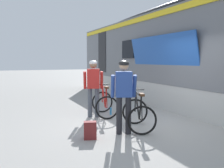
% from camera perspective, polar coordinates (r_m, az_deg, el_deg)
% --- Properties ---
extents(ground_plane, '(80.00, 80.00, 0.00)m').
position_cam_1_polar(ground_plane, '(6.88, 8.16, -9.44)').
color(ground_plane, '#A09E99').
extents(train_car, '(3.21, 18.41, 3.88)m').
position_cam_1_polar(train_car, '(9.51, 21.29, 6.33)').
color(train_car, slate).
rests_on(train_car, ground).
extents(cyclist_near_in_red, '(0.66, 0.45, 1.76)m').
position_cam_1_polar(cyclist_near_in_red, '(7.67, -4.31, 0.16)').
color(cyclist_near_in_red, '#4C515B').
rests_on(cyclist_near_in_red, ground).
extents(cyclist_far_in_blue, '(0.66, 0.46, 1.76)m').
position_cam_1_polar(cyclist_far_in_blue, '(5.88, 2.73, -1.47)').
color(cyclist_far_in_blue, '#232328').
rests_on(cyclist_far_in_blue, ground).
extents(bicycle_near_red, '(0.94, 1.21, 0.99)m').
position_cam_1_polar(bicycle_near_red, '(7.90, -1.72, -4.45)').
color(bicycle_near_red, black).
rests_on(bicycle_near_red, ground).
extents(bicycle_far_black, '(1.03, 1.25, 0.99)m').
position_cam_1_polar(bicycle_far_black, '(6.41, 6.07, -6.84)').
color(bicycle_far_black, black).
rests_on(bicycle_far_black, ground).
extents(backpack_on_platform, '(0.32, 0.25, 0.40)m').
position_cam_1_polar(backpack_on_platform, '(5.68, -5.05, -10.55)').
color(backpack_on_platform, maroon).
rests_on(backpack_on_platform, ground).
extents(water_bottle_near_the_bikes, '(0.06, 0.06, 0.24)m').
position_cam_1_polar(water_bottle_near_the_bikes, '(8.09, -0.29, -6.26)').
color(water_bottle_near_the_bikes, '#338CCC').
rests_on(water_bottle_near_the_bikes, ground).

